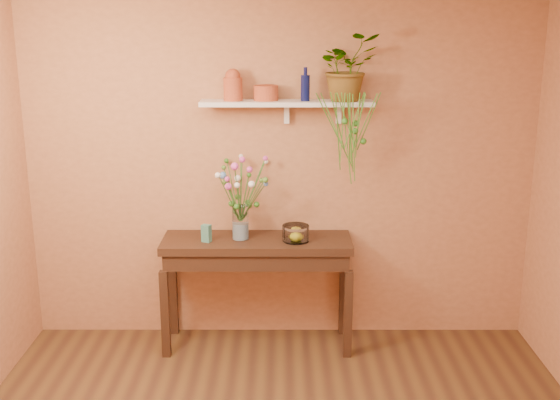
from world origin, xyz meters
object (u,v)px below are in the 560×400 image
at_px(blue_bottle, 305,87).
at_px(bouquet, 240,183).
at_px(terracotta_jug, 233,85).
at_px(sideboard, 257,255).
at_px(glass_bowl, 296,234).
at_px(glass_vase, 240,225).
at_px(spider_plant, 347,67).

bearing_deg(blue_bottle, bouquet, -168.99).
bearing_deg(blue_bottle, terracotta_jug, 177.86).
distance_m(sideboard, bouquet, 0.58).
bearing_deg(terracotta_jug, glass_bowl, -19.60).
xyz_separation_m(terracotta_jug, bouquet, (0.05, -0.12, -0.72)).
height_order(glass_vase, bouquet, bouquet).
height_order(sideboard, terracotta_jug, terracotta_jug).
distance_m(bouquet, glass_bowl, 0.57).
height_order(terracotta_jug, glass_bowl, terracotta_jug).
xyz_separation_m(terracotta_jug, spider_plant, (0.85, -0.01, 0.13)).
relative_size(sideboard, glass_bowl, 7.10).
bearing_deg(glass_bowl, spider_plant, 22.34).
bearing_deg(terracotta_jug, blue_bottle, -2.14).
distance_m(terracotta_jug, glass_bowl, 1.22).
bearing_deg(glass_vase, terracotta_jug, 112.47).
distance_m(blue_bottle, glass_bowl, 1.11).
distance_m(sideboard, blue_bottle, 1.34).
height_order(terracotta_jug, bouquet, terracotta_jug).
bearing_deg(bouquet, terracotta_jug, 112.71).
xyz_separation_m(blue_bottle, spider_plant, (0.31, 0.01, 0.15)).
relative_size(terracotta_jug, bouquet, 0.48).
bearing_deg(bouquet, glass_vase, 120.80).
height_order(terracotta_jug, blue_bottle, blue_bottle).
bearing_deg(bouquet, spider_plant, 7.30).
distance_m(glass_vase, bouquet, 0.33).
bearing_deg(terracotta_jug, sideboard, -35.25).
xyz_separation_m(sideboard, spider_plant, (0.67, 0.11, 1.43)).
distance_m(blue_bottle, bouquet, 0.87).
height_order(sideboard, glass_bowl, glass_bowl).
relative_size(spider_plant, glass_vase, 1.88).
bearing_deg(blue_bottle, glass_vase, -169.38).
xyz_separation_m(blue_bottle, glass_vase, (-0.49, -0.09, -1.04)).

